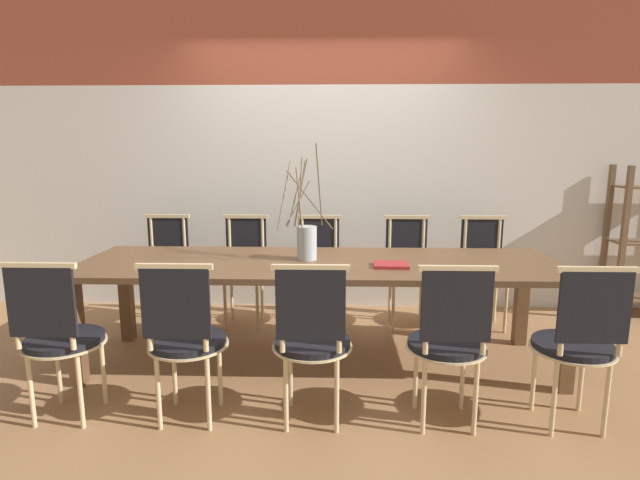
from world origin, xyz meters
name	(u,v)px	position (x,y,z in m)	size (l,w,h in m)	color
ground_plane	(320,362)	(0.00, 0.00, 0.00)	(16.00, 16.00, 0.00)	#9E7047
wall_rear	(324,139)	(0.00, 1.35, 1.60)	(12.00, 0.06, 3.20)	silver
dining_table	(320,272)	(0.00, 0.00, 0.67)	(3.32, 1.00, 0.75)	brown
chair_near_leftend	(59,334)	(-1.42, -0.81, 0.51)	(0.44, 0.44, 0.94)	black
chair_near_left	(185,335)	(-0.71, -0.81, 0.51)	(0.44, 0.44, 0.94)	black
chair_near_center	(312,336)	(-0.02, -0.81, 0.51)	(0.44, 0.44, 0.94)	black
chair_near_right	(449,338)	(0.72, -0.81, 0.51)	(0.44, 0.44, 0.94)	black
chair_near_rightend	(578,339)	(1.40, -0.81, 0.51)	(0.44, 0.44, 0.94)	black
chair_far_leftend	(165,265)	(-1.38, 0.81, 0.51)	(0.44, 0.44, 0.94)	black
chair_far_left	(244,266)	(-0.68, 0.81, 0.51)	(0.44, 0.44, 0.94)	black
chair_far_center	(318,266)	(-0.04, 0.81, 0.51)	(0.44, 0.44, 0.94)	black
chair_far_right	(408,267)	(0.73, 0.81, 0.51)	(0.44, 0.44, 0.94)	black
chair_far_rightend	(485,268)	(1.38, 0.81, 0.51)	(0.44, 0.44, 0.94)	black
vase_centerpiece	(306,240)	(-0.10, 0.05, 0.88)	(0.38, 0.38, 0.81)	#B2BCC1
book_stack	(391,265)	(0.48, -0.15, 0.76)	(0.24, 0.19, 0.02)	maroon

